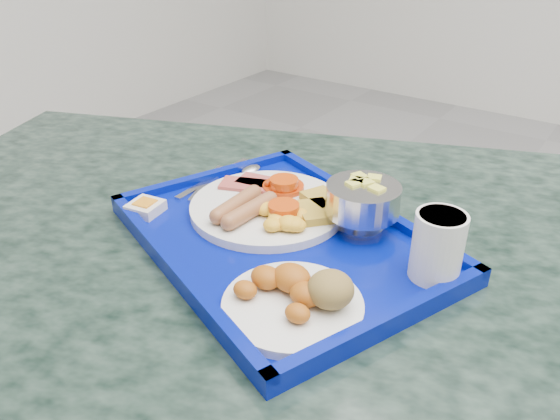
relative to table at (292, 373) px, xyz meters
The scene contains 9 objects.
table is the anchor object (origin of this frame).
tray 0.23m from the table, 158.67° to the left, with size 0.52×0.46×0.03m.
main_plate 0.26m from the table, 144.44° to the left, with size 0.23×0.23×0.04m.
bread_plate 0.27m from the table, 54.42° to the right, with size 0.16×0.16×0.05m.
fruit_bowl 0.29m from the table, 61.67° to the left, with size 0.10×0.10×0.07m.
juice_cup 0.33m from the table, 14.20° to the left, with size 0.06×0.06×0.08m.
spoon 0.33m from the table, 146.64° to the left, with size 0.08×0.17×0.01m.
knife 0.33m from the table, 156.87° to the left, with size 0.01×0.17×0.00m, color #BBBBBD.
jam_packet 0.33m from the table, 168.39° to the right, with size 0.05×0.05×0.02m.
Camera 1 is at (-0.22, -0.77, 1.24)m, focal length 35.00 mm.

